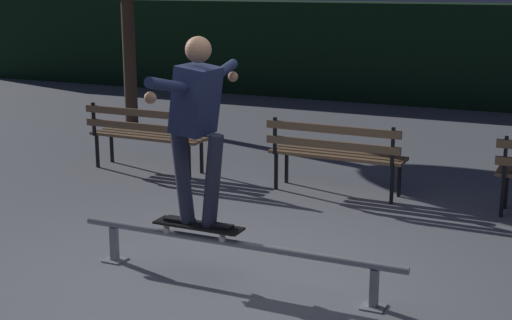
{
  "coord_description": "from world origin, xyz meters",
  "views": [
    {
      "loc": [
        2.54,
        -5.14,
        2.45
      ],
      "look_at": [
        -0.16,
        0.82,
        0.85
      ],
      "focal_mm": 52.19,
      "sensor_mm": 36.0,
      "label": 1
    }
  ],
  "objects": [
    {
      "name": "ground_plane",
      "position": [
        0.0,
        0.0,
        0.0
      ],
      "size": [
        90.0,
        90.0,
        0.0
      ],
      "primitive_type": "plane",
      "color": "slate"
    },
    {
      "name": "hedge_backdrop",
      "position": [
        0.0,
        9.94,
        0.99
      ],
      "size": [
        24.0,
        1.2,
        1.99
      ],
      "primitive_type": "cube",
      "color": "black",
      "rests_on": "ground"
    },
    {
      "name": "grind_rail",
      "position": [
        -0.0,
        0.02,
        0.29
      ],
      "size": [
        2.89,
        0.18,
        0.37
      ],
      "color": "gray",
      "rests_on": "ground"
    },
    {
      "name": "skateboard",
      "position": [
        -0.33,
        0.02,
        0.44
      ],
      "size": [
        0.78,
        0.21,
        0.09
      ],
      "color": "black",
      "rests_on": "grind_rail"
    },
    {
      "name": "skateboarder",
      "position": [
        -0.33,
        0.02,
        1.38
      ],
      "size": [
        0.62,
        1.41,
        1.56
      ],
      "color": "black",
      "rests_on": "skateboard"
    },
    {
      "name": "park_bench_leftmost",
      "position": [
        -2.66,
        2.82,
        0.54
      ],
      "size": [
        1.61,
        0.44,
        0.88
      ],
      "color": "black",
      "rests_on": "ground"
    },
    {
      "name": "park_bench_left_center",
      "position": [
        -0.07,
        2.82,
        0.54
      ],
      "size": [
        1.61,
        0.44,
        0.88
      ],
      "color": "black",
      "rests_on": "ground"
    }
  ]
}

